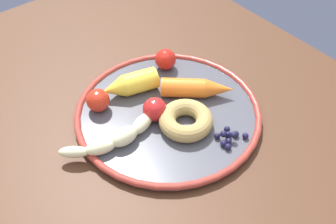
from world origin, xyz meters
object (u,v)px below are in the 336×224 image
at_px(dining_table, 138,154).
at_px(banana, 121,134).
at_px(plate, 168,113).
at_px(tomato_far, 165,59).
at_px(carrot_orange, 197,88).
at_px(blueberry_pile, 229,137).
at_px(tomato_near, 155,109).
at_px(donut, 186,120).
at_px(carrot_yellow, 129,84).
at_px(tomato_mid, 98,100).

bearing_deg(dining_table, banana, -55.90).
xyz_separation_m(plate, tomato_far, (-0.10, 0.07, 0.02)).
relative_size(carrot_orange, blueberry_pile, 2.40).
bearing_deg(plate, banana, -89.94).
relative_size(blueberry_pile, tomato_near, 1.21).
height_order(donut, blueberry_pile, donut).
height_order(donut, tomato_near, tomato_near).
bearing_deg(carrot_yellow, carrot_orange, 47.61).
height_order(dining_table, tomato_mid, tomato_mid).
height_order(dining_table, plate, plate).
bearing_deg(banana, plate, 90.06).
height_order(banana, donut, same).
height_order(plate, carrot_orange, carrot_orange).
distance_m(plate, tomato_far, 0.13).
bearing_deg(donut, tomato_near, -149.18).
relative_size(carrot_orange, tomato_far, 2.94).
bearing_deg(carrot_orange, blueberry_pile, -15.47).
bearing_deg(tomato_mid, dining_table, 42.47).
relative_size(dining_table, tomato_mid, 23.19).
xyz_separation_m(plate, tomato_mid, (-0.08, -0.09, 0.02)).
xyz_separation_m(carrot_orange, tomato_mid, (-0.08, -0.16, 0.00)).
xyz_separation_m(plate, carrot_yellow, (-0.08, -0.02, 0.02)).
height_order(carrot_orange, tomato_far, tomato_far).
relative_size(banana, carrot_yellow, 1.87).
height_order(plate, carrot_yellow, carrot_yellow).
relative_size(carrot_yellow, blueberry_pile, 2.20).
height_order(carrot_yellow, tomato_far, tomato_far).
bearing_deg(banana, donut, 66.04).
distance_m(plate, tomato_near, 0.04).
bearing_deg(donut, carrot_yellow, -169.10).
distance_m(carrot_orange, tomato_mid, 0.18).
bearing_deg(plate, blueberry_pile, 17.96).
xyz_separation_m(banana, carrot_orange, (-0.00, 0.17, 0.01)).
height_order(banana, tomato_mid, tomato_mid).
relative_size(donut, tomato_near, 2.20).
xyz_separation_m(dining_table, tomato_mid, (-0.05, -0.04, 0.14)).
height_order(banana, blueberry_pile, banana).
xyz_separation_m(plate, donut, (0.05, 0.00, 0.02)).
xyz_separation_m(plate, banana, (0.00, -0.10, 0.02)).
bearing_deg(dining_table, tomato_mid, -137.53).
xyz_separation_m(banana, tomato_mid, (-0.08, 0.01, 0.01)).
relative_size(banana, tomato_mid, 5.03).
distance_m(carrot_orange, carrot_yellow, 0.13).
relative_size(carrot_orange, carrot_yellow, 1.09).
height_order(plate, donut, donut).
xyz_separation_m(dining_table, donut, (0.08, 0.05, 0.13)).
relative_size(plate, tomato_far, 7.97).
bearing_deg(tomato_near, dining_table, -148.95).
distance_m(dining_table, tomato_near, 0.14).
distance_m(dining_table, carrot_orange, 0.18).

